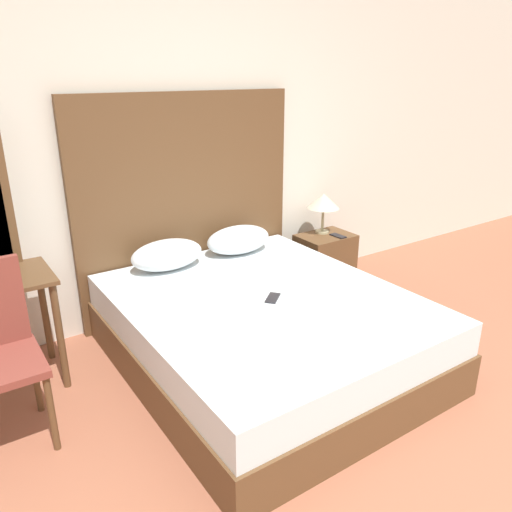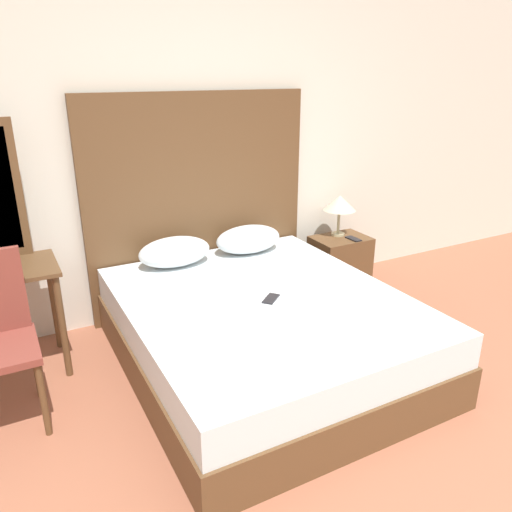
% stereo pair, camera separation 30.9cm
% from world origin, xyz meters
% --- Properties ---
extents(wall_back, '(10.00, 0.06, 2.70)m').
position_xyz_m(wall_back, '(0.00, 2.81, 1.35)').
color(wall_back, silver).
rests_on(wall_back, ground_plane).
extents(bed, '(1.72, 2.03, 0.49)m').
position_xyz_m(bed, '(-0.15, 1.70, 0.24)').
color(bed, brown).
rests_on(bed, ground_plane).
extents(headboard, '(1.80, 0.05, 1.71)m').
position_xyz_m(headboard, '(-0.15, 2.74, 0.86)').
color(headboard, brown).
rests_on(headboard, ground_plane).
extents(pillow_left, '(0.54, 0.32, 0.21)m').
position_xyz_m(pillow_left, '(-0.46, 2.50, 0.59)').
color(pillow_left, silver).
rests_on(pillow_left, bed).
extents(pillow_right, '(0.54, 0.32, 0.21)m').
position_xyz_m(pillow_right, '(0.16, 2.50, 0.59)').
color(pillow_right, silver).
rests_on(pillow_right, bed).
extents(phone_on_bed, '(0.16, 0.15, 0.01)m').
position_xyz_m(phone_on_bed, '(-0.12, 1.65, 0.49)').
color(phone_on_bed, '#232328').
rests_on(phone_on_bed, bed).
extents(nightstand, '(0.48, 0.36, 0.47)m').
position_xyz_m(nightstand, '(1.06, 2.47, 0.24)').
color(nightstand, brown).
rests_on(nightstand, ground_plane).
extents(table_lamp, '(0.29, 0.29, 0.36)m').
position_xyz_m(table_lamp, '(1.08, 2.55, 0.76)').
color(table_lamp, tan).
rests_on(table_lamp, nightstand).
extents(phone_on_nightstand, '(0.07, 0.15, 0.01)m').
position_xyz_m(phone_on_nightstand, '(1.13, 2.39, 0.48)').
color(phone_on_nightstand, black).
rests_on(phone_on_nightstand, nightstand).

